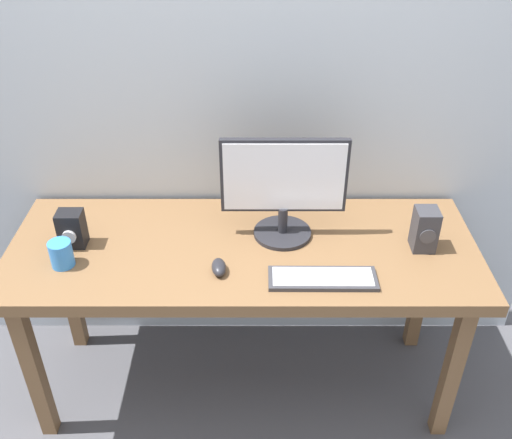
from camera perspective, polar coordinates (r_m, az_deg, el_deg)
ground_plane at (r=2.70m, az=-1.01°, el=-15.73°), size 6.00×6.00×0.00m
wall_back at (r=2.19m, az=-1.24°, el=19.19°), size 2.60×0.04×3.00m
desk at (r=2.22m, az=-1.18°, el=-4.23°), size 1.77×0.67×0.76m
monitor at (r=2.13m, az=2.88°, el=3.26°), size 0.47×0.22×0.40m
keyboard_primary at (r=2.02m, az=6.72°, el=-5.83°), size 0.38×0.13×0.02m
mouse at (r=2.04m, az=-3.60°, el=-4.73°), size 0.06×0.10×0.04m
speaker_right at (r=2.21m, az=16.49°, el=-0.97°), size 0.08×0.09×0.17m
audio_controller at (r=2.25m, az=-17.68°, el=-0.87°), size 0.09×0.09×0.14m
coffee_mug at (r=2.17m, az=-18.62°, el=-3.23°), size 0.08×0.08×0.10m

